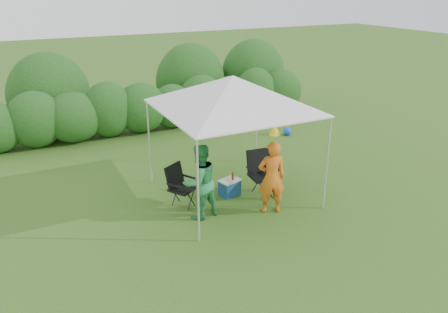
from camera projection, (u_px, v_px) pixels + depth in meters
name	position (u px, v px, depth m)	size (l,w,h in m)	color
ground	(242.00, 203.00, 9.93)	(70.00, 70.00, 0.00)	#3E6820
hedge	(161.00, 105.00, 14.67)	(11.38, 1.53, 1.80)	#24571C
canopy	(233.00, 92.00, 9.43)	(3.10, 3.10, 2.83)	silver
chair_right	(261.00, 170.00, 10.20)	(0.70, 0.64, 1.06)	black
chair_left	(179.00, 183.00, 9.68)	(0.74, 0.73, 0.95)	black
man	(272.00, 178.00, 9.28)	(0.59, 0.39, 1.63)	orange
woman	(200.00, 182.00, 9.07)	(0.79, 0.62, 1.64)	#2F904F
cooler	(230.00, 187.00, 10.24)	(0.56, 0.47, 0.40)	navy
bottle	(233.00, 176.00, 10.11)	(0.06, 0.06, 0.21)	#592D0C
lawn_toy	(278.00, 130.00, 14.33)	(0.67, 0.56, 0.34)	yellow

